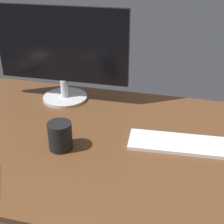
% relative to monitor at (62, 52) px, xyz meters
% --- Properties ---
extents(desk, '(1.40, 0.84, 0.02)m').
position_rel_monitor_xyz_m(desk, '(0.19, -0.27, -0.23)').
color(desk, brown).
rests_on(desk, ground).
extents(monitor, '(0.57, 0.20, 0.41)m').
position_rel_monitor_xyz_m(monitor, '(0.00, 0.00, 0.00)').
color(monitor, silver).
rests_on(monitor, desk).
extents(keyboard, '(0.36, 0.15, 0.01)m').
position_rel_monitor_xyz_m(keyboard, '(0.52, -0.25, -0.21)').
color(keyboard, white).
rests_on(keyboard, desk).
extents(coffee_mug, '(0.08, 0.08, 0.10)m').
position_rel_monitor_xyz_m(coffee_mug, '(0.13, -0.36, -0.17)').
color(coffee_mug, black).
rests_on(coffee_mug, desk).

